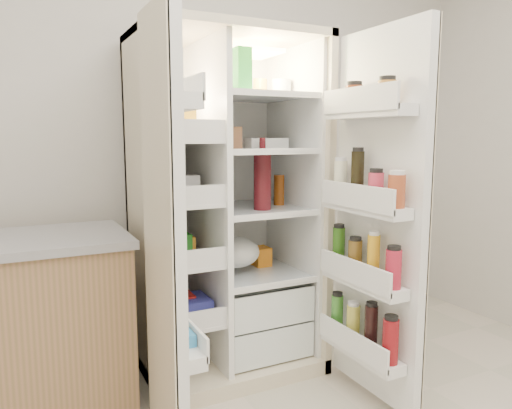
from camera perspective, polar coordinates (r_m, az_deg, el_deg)
name	(u,v)px	position (r m, az deg, el deg)	size (l,w,h in m)	color
wall_back	(188,123)	(2.93, -7.96, 9.43)	(4.00, 0.02, 2.70)	beige
refrigerator	(225,233)	(2.69, -3.63, -3.37)	(0.92, 0.70, 1.80)	beige
freezer_door	(165,235)	(1.93, -10.68, -3.50)	(0.15, 0.40, 1.72)	white
fridge_door	(376,223)	(2.32, 13.93, -2.10)	(0.17, 0.58, 1.72)	white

